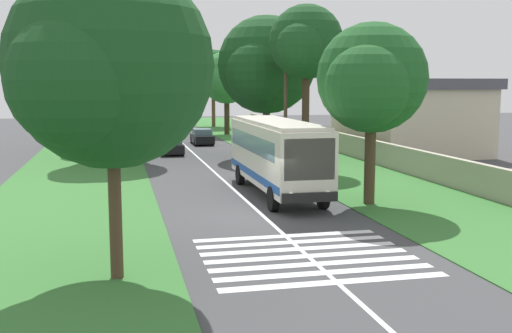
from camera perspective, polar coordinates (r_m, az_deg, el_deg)
The scene contains 23 objects.
ground at distance 26.20m, azimuth 0.56°, elevation -4.52°, with size 160.00×160.00×0.00m, color #424244.
grass_verge_left at distance 40.37m, azimuth -15.88°, elevation -0.47°, with size 120.00×8.00×0.04m, color #387533.
grass_verge_right at distance 42.70m, azimuth 6.66°, elevation 0.21°, with size 120.00×8.00×0.04m, color #387533.
centre_line at distance 40.73m, azimuth -4.29°, elevation -0.14°, with size 110.00×0.16×0.01m, color silver.
coach_bus at distance 30.68m, azimuth 1.87°, elevation 1.33°, with size 11.16×2.62×3.73m.
zebra_crossing at distance 20.17m, azimuth 4.83°, elevation -8.28°, with size 5.85×6.80×0.01m.
trailing_car_0 at distance 49.23m, azimuth -7.91°, elevation 1.93°, with size 4.30×1.78×1.43m.
trailing_car_1 at distance 56.92m, azimuth -5.03°, elevation 2.75°, with size 4.30×1.78×1.43m.
trailing_car_2 at distance 64.28m, azimuth -8.89°, elevation 3.25°, with size 4.30×1.78×1.43m.
trailing_minibus_0 at distance 72.72m, azimuth -9.59°, elevation 4.44°, with size 6.00×2.14×2.53m.
roadside_tree_left_0 at distance 87.35m, azimuth -12.97°, elevation 8.01°, with size 5.55×4.59×8.73m.
roadside_tree_left_1 at distance 45.31m, azimuth -12.70°, elevation 10.24°, with size 9.27×7.36×11.58m.
roadside_tree_left_2 at distance 66.77m, azimuth -12.37°, elevation 8.33°, with size 5.59×4.53×8.84m.
roadside_tree_left_3 at distance 17.49m, azimuth -13.77°, elevation 8.69°, with size 6.55×5.71×8.87m.
roadside_tree_left_4 at distance 55.14m, azimuth -12.62°, elevation 10.10°, with size 9.24×7.49×11.91m.
roadside_tree_right_0 at distance 40.53m, azimuth 4.50°, elevation 11.24°, with size 5.81×4.81×10.60m.
roadside_tree_right_1 at distance 47.16m, azimuth 0.73°, elevation 9.19°, with size 8.82×7.42×10.65m.
roadside_tree_right_2 at distance 67.36m, azimuth -2.85°, elevation 8.13°, with size 6.41×5.66×9.00m.
roadside_tree_right_3 at distance 28.26m, azimuth 10.48°, elevation 7.80°, with size 6.02×5.09×8.28m.
roadside_tree_right_4 at distance 79.73m, azimuth -4.12°, elevation 8.49°, with size 7.43×6.07×9.85m.
utility_pole at distance 40.66m, azimuth 2.76°, elevation 5.29°, with size 0.24×1.40×7.34m.
roadside_wall at distance 48.44m, azimuth 8.51°, elevation 2.03°, with size 70.00×0.40×1.59m, color #B2A893.
roadside_building at distance 51.70m, azimuth 13.85°, elevation 4.65°, with size 13.03×9.20×5.92m.
Camera 1 is at (-24.92, 5.90, 5.55)m, focal length 43.06 mm.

